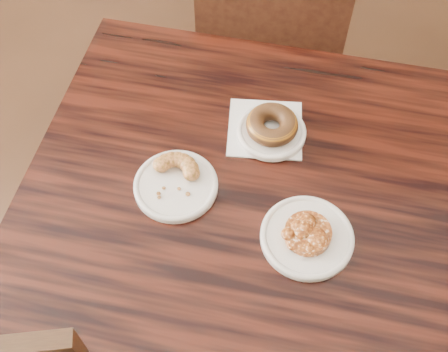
# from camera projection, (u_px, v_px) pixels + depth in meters

# --- Properties ---
(floor) EXTENTS (5.00, 5.00, 0.00)m
(floor) POSITION_uv_depth(u_px,v_px,m) (159.00, 352.00, 1.69)
(floor) COLOR black
(floor) RESTS_ON ground
(cafe_table) EXTENTS (0.95, 0.95, 0.75)m
(cafe_table) POSITION_uv_depth(u_px,v_px,m) (238.00, 275.00, 1.42)
(cafe_table) COLOR black
(cafe_table) RESTS_ON floor
(chair_far) EXTENTS (0.47, 0.47, 0.90)m
(chair_far) POSITION_uv_depth(u_px,v_px,m) (274.00, 41.00, 1.79)
(chair_far) COLOR black
(chair_far) RESTS_ON floor
(napkin) EXTENTS (0.17, 0.17, 0.00)m
(napkin) POSITION_uv_depth(u_px,v_px,m) (265.00, 129.00, 1.21)
(napkin) COLOR white
(napkin) RESTS_ON cafe_table
(plate_donut) EXTENTS (0.15, 0.15, 0.01)m
(plate_donut) POSITION_uv_depth(u_px,v_px,m) (271.00, 132.00, 1.19)
(plate_donut) COLOR white
(plate_donut) RESTS_ON napkin
(plate_cruller) EXTENTS (0.17, 0.17, 0.01)m
(plate_cruller) POSITION_uv_depth(u_px,v_px,m) (176.00, 186.00, 1.12)
(plate_cruller) COLOR white
(plate_cruller) RESTS_ON cafe_table
(plate_fritter) EXTENTS (0.18, 0.18, 0.01)m
(plate_fritter) POSITION_uv_depth(u_px,v_px,m) (307.00, 237.00, 1.06)
(plate_fritter) COLOR white
(plate_fritter) RESTS_ON cafe_table
(glazed_donut) EXTENTS (0.11, 0.11, 0.04)m
(glazed_donut) POSITION_uv_depth(u_px,v_px,m) (272.00, 125.00, 1.17)
(glazed_donut) COLOR #915A15
(glazed_donut) RESTS_ON plate_donut
(apple_fritter) EXTENTS (0.12, 0.12, 0.03)m
(apple_fritter) POSITION_uv_depth(u_px,v_px,m) (308.00, 232.00, 1.04)
(apple_fritter) COLOR #4A1C07
(apple_fritter) RESTS_ON plate_fritter
(cruller_fragment) EXTENTS (0.11, 0.11, 0.03)m
(cruller_fragment) POSITION_uv_depth(u_px,v_px,m) (175.00, 180.00, 1.10)
(cruller_fragment) COLOR brown
(cruller_fragment) RESTS_ON plate_cruller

